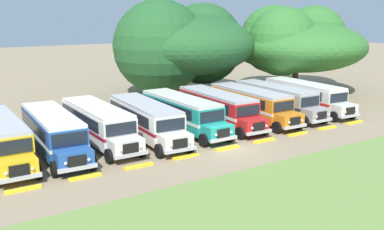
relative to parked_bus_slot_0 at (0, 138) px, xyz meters
name	(u,v)px	position (x,y,z in m)	size (l,w,h in m)	color
ground_plane	(229,150)	(14.27, -6.41, -1.58)	(220.00, 220.00, 0.00)	#937F60
foreground_grass_strip	(337,195)	(14.27, -16.01, -1.58)	(80.00, 11.76, 0.01)	olive
parked_bus_slot_0	(0,138)	(0.00, 0.00, 0.00)	(2.69, 10.84, 2.82)	yellow
parked_bus_slot_1	(53,131)	(3.46, -0.17, 0.00)	(3.01, 10.88, 2.82)	#23519E
parked_bus_slot_2	(98,123)	(6.98, 0.42, 0.00)	(2.73, 10.85, 2.82)	silver
parked_bus_slot_3	(146,119)	(10.57, -0.44, 0.00)	(3.17, 10.91, 2.82)	silver
parked_bus_slot_4	(182,112)	(14.25, 0.12, 0.00)	(2.75, 10.85, 2.82)	teal
parked_bus_slot_5	(218,107)	(17.97, 0.15, 0.00)	(3.04, 10.89, 2.82)	red
parked_bus_slot_6	(251,103)	(21.55, -0.10, 0.00)	(2.93, 10.87, 2.82)	orange
parked_bus_slot_7	(276,99)	(24.89, 0.13, 0.00)	(2.78, 10.85, 2.82)	#9E9993
parked_bus_slot_8	(305,95)	(28.66, -0.06, 0.00)	(3.18, 10.91, 2.82)	silver
curb_wheelstop_0	(23,189)	(0.03, -6.16, -1.51)	(2.00, 0.36, 0.15)	yellow
curb_wheelstop_1	(85,177)	(3.59, -6.16, -1.51)	(2.00, 0.36, 0.15)	yellow
curb_wheelstop_2	(139,166)	(7.15, -6.16, -1.51)	(2.00, 0.36, 0.15)	yellow
curb_wheelstop_3	(186,156)	(10.71, -6.16, -1.51)	(2.00, 0.36, 0.15)	yellow
curb_wheelstop_4	(227,148)	(14.27, -6.16, -1.51)	(2.00, 0.36, 0.15)	yellow
curb_wheelstop_5	(264,141)	(17.83, -6.16, -1.51)	(2.00, 0.36, 0.15)	yellow
curb_wheelstop_6	(297,134)	(21.39, -6.16, -1.51)	(2.00, 0.36, 0.15)	yellow
curb_wheelstop_7	(327,128)	(24.95, -6.16, -1.51)	(2.00, 0.36, 0.15)	yellow
curb_wheelstop_8	(354,122)	(28.51, -6.16, -1.51)	(2.00, 0.36, 0.15)	yellow
broad_shade_tree	(179,45)	(22.12, 13.86, 4.44)	(17.50, 18.23, 11.17)	brown
secondary_tree	(293,43)	(35.70, 8.92, 4.48)	(17.17, 16.90, 10.68)	brown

